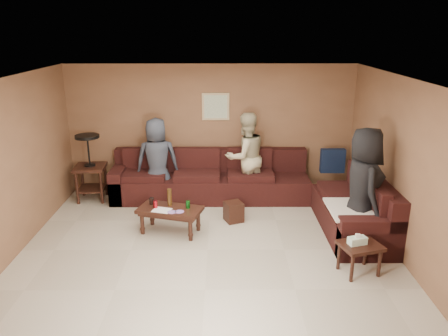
# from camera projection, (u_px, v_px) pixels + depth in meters

# --- Properties ---
(room) EXTENTS (5.60, 5.50, 2.50)m
(room) POSITION_uv_depth(u_px,v_px,m) (206.00, 141.00, 5.96)
(room) COLOR #B8B09B
(room) RESTS_ON ground
(sectional_sofa) EXTENTS (4.65, 2.90, 0.97)m
(sectional_sofa) POSITION_uv_depth(u_px,v_px,m) (255.00, 192.00, 7.82)
(sectional_sofa) COLOR black
(sectional_sofa) RESTS_ON ground
(coffee_table) EXTENTS (1.09, 0.76, 0.70)m
(coffee_table) POSITION_uv_depth(u_px,v_px,m) (170.00, 212.00, 6.92)
(coffee_table) COLOR black
(coffee_table) RESTS_ON ground
(end_table_left) EXTENTS (0.59, 0.59, 1.26)m
(end_table_left) POSITION_uv_depth(u_px,v_px,m) (90.00, 166.00, 8.16)
(end_table_left) COLOR black
(end_table_left) RESTS_ON ground
(side_table_right) EXTENTS (0.61, 0.55, 0.57)m
(side_table_right) POSITION_uv_depth(u_px,v_px,m) (360.00, 248.00, 5.76)
(side_table_right) COLOR black
(side_table_right) RESTS_ON ground
(waste_bin) EXTENTS (0.36, 0.36, 0.34)m
(waste_bin) POSITION_uv_depth(u_px,v_px,m) (234.00, 212.00, 7.38)
(waste_bin) COLOR black
(waste_bin) RESTS_ON ground
(wall_art) EXTENTS (0.52, 0.04, 0.52)m
(wall_art) POSITION_uv_depth(u_px,v_px,m) (216.00, 107.00, 8.30)
(wall_art) COLOR tan
(wall_art) RESTS_ON ground
(person_left) EXTENTS (0.84, 0.61, 1.59)m
(person_left) POSITION_uv_depth(u_px,v_px,m) (157.00, 160.00, 8.07)
(person_left) COLOR #313744
(person_left) RESTS_ON ground
(person_middle) EXTENTS (1.01, 0.92, 1.67)m
(person_middle) POSITION_uv_depth(u_px,v_px,m) (246.00, 157.00, 8.13)
(person_middle) COLOR #BCB28C
(person_middle) RESTS_ON ground
(person_right) EXTENTS (0.61, 0.90, 1.80)m
(person_right) POSITION_uv_depth(u_px,v_px,m) (363.00, 188.00, 6.40)
(person_right) COLOR black
(person_right) RESTS_ON ground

